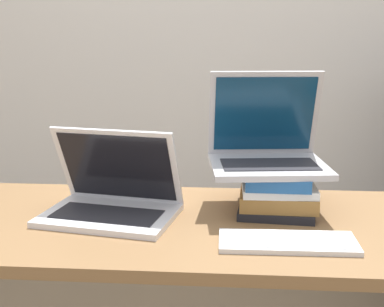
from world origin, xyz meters
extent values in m
cube|color=silver|center=(0.00, 1.60, 1.35)|extent=(8.00, 0.05, 2.70)
cube|color=brown|center=(0.00, 0.30, 0.72)|extent=(1.74, 0.60, 0.03)
cube|color=silver|center=(-0.26, 0.30, 0.74)|extent=(0.38, 0.30, 0.02)
cube|color=#232328|center=(-0.26, 0.29, 0.75)|extent=(0.30, 0.17, 0.00)
cube|color=silver|center=(-0.25, 0.37, 0.86)|extent=(0.35, 0.17, 0.22)
cube|color=black|center=(-0.25, 0.37, 0.86)|extent=(0.32, 0.14, 0.19)
cube|color=black|center=(0.18, 0.42, 0.74)|extent=(0.22, 0.28, 0.02)
cube|color=olive|center=(0.19, 0.43, 0.78)|extent=(0.21, 0.28, 0.04)
cube|color=white|center=(0.18, 0.41, 0.81)|extent=(0.20, 0.24, 0.02)
cube|color=#235693|center=(0.18, 0.42, 0.83)|extent=(0.17, 0.27, 0.03)
cube|color=#B2B2B7|center=(0.16, 0.41, 0.86)|extent=(0.34, 0.29, 0.02)
cube|color=#232328|center=(0.16, 0.39, 0.87)|extent=(0.27, 0.16, 0.00)
cube|color=#B2B2B7|center=(0.15, 0.50, 0.99)|extent=(0.32, 0.12, 0.25)
cube|color=#0A2D4C|center=(0.15, 0.49, 0.98)|extent=(0.28, 0.10, 0.21)
cube|color=white|center=(0.19, 0.16, 0.74)|extent=(0.32, 0.13, 0.01)
cube|color=silver|center=(0.19, 0.16, 0.75)|extent=(0.29, 0.11, 0.00)
camera|label=1|loc=(0.06, -1.01, 1.22)|focal=50.00mm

